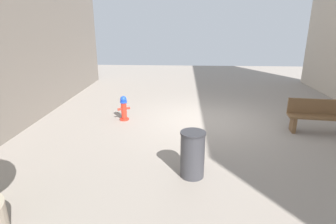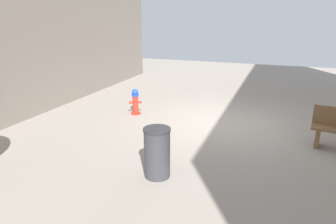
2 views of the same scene
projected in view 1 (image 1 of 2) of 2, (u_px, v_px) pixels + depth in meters
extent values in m
plane|color=gray|center=(207.00, 120.00, 8.93)|extent=(23.40, 23.40, 0.00)
cylinder|color=red|center=(124.00, 119.00, 8.97)|extent=(0.30, 0.30, 0.05)
cylinder|color=red|center=(124.00, 111.00, 8.88)|extent=(0.17, 0.17, 0.53)
cylinder|color=blue|center=(123.00, 102.00, 8.78)|extent=(0.22, 0.22, 0.06)
sphere|color=blue|center=(123.00, 99.00, 8.76)|extent=(0.20, 0.20, 0.20)
cylinder|color=red|center=(120.00, 109.00, 8.80)|extent=(0.15, 0.13, 0.08)
cylinder|color=red|center=(128.00, 108.00, 8.91)|extent=(0.15, 0.13, 0.08)
cylinder|color=red|center=(123.00, 109.00, 9.00)|extent=(0.16, 0.17, 0.10)
cube|color=brown|center=(293.00, 124.00, 7.97)|extent=(0.15, 0.41, 0.45)
cube|color=brown|center=(320.00, 117.00, 7.78)|extent=(1.73, 0.64, 0.06)
cube|color=brown|center=(319.00, 107.00, 7.88)|extent=(1.69, 0.26, 0.44)
cylinder|color=#38383D|center=(192.00, 155.00, 5.58)|extent=(0.49, 0.49, 0.93)
cylinder|color=#2C2C30|center=(193.00, 133.00, 5.43)|extent=(0.51, 0.51, 0.04)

